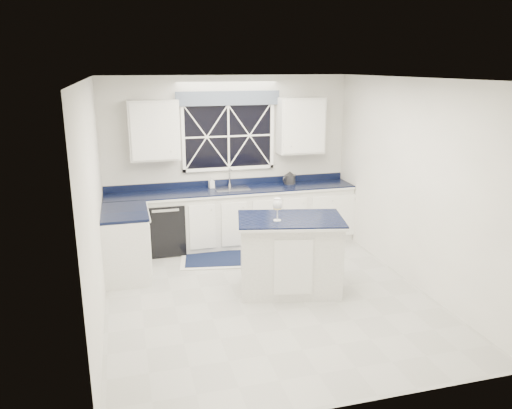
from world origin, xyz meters
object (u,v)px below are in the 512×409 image
object	(u,v)px
dishwasher	(165,226)
island	(290,254)
soap_bottle	(211,182)
kettle	(290,178)
wine_glass	(277,205)
faucet	(230,177)

from	to	relation	value
dishwasher	island	bearing A→B (deg)	-52.38
soap_bottle	dishwasher	bearing A→B (deg)	-168.06
island	kettle	world-z (taller)	kettle
wine_glass	soap_bottle	xyz separation A→B (m)	(-0.45, 2.09, -0.15)
kettle	island	bearing A→B (deg)	-133.08
island	kettle	size ratio (longest dim) A/B	5.19
kettle	soap_bottle	xyz separation A→B (m)	(-1.31, 0.06, -0.01)
island	faucet	bearing A→B (deg)	111.82
wine_glass	soap_bottle	bearing A→B (deg)	102.13
kettle	soap_bottle	size ratio (longest dim) A/B	1.58
dishwasher	soap_bottle	distance (m)	1.02
dishwasher	wine_glass	size ratio (longest dim) A/B	2.85
dishwasher	kettle	distance (m)	2.19
kettle	soap_bottle	bearing A→B (deg)	153.03
island	dishwasher	bearing A→B (deg)	140.17
dishwasher	wine_glass	world-z (taller)	wine_glass
island	wine_glass	world-z (taller)	wine_glass
faucet	soap_bottle	distance (m)	0.32
kettle	wine_glass	bearing A→B (deg)	-137.41
island	kettle	distance (m)	2.15
dishwasher	soap_bottle	xyz separation A→B (m)	(0.79, 0.17, 0.62)
wine_glass	faucet	bearing A→B (deg)	93.78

